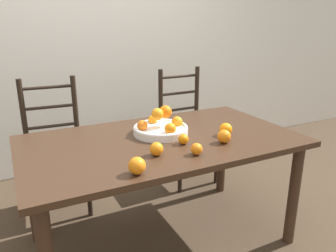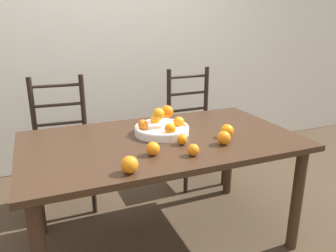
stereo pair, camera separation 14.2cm
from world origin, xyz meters
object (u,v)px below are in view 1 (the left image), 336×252
at_px(chair_right, 186,129).
at_px(orange_loose_1, 137,166).
at_px(orange_loose_0, 224,136).
at_px(fruit_bowl, 161,127).
at_px(orange_loose_4, 197,149).
at_px(orange_loose_2, 157,149).
at_px(orange_loose_3, 226,129).
at_px(chair_left, 55,150).
at_px(orange_loose_5, 183,139).

bearing_deg(chair_right, orange_loose_1, -130.06).
distance_m(orange_loose_0, chair_right, 1.06).
height_order(fruit_bowl, orange_loose_4, fruit_bowl).
bearing_deg(chair_right, orange_loose_2, -128.46).
bearing_deg(orange_loose_3, orange_loose_0, -130.31).
bearing_deg(fruit_bowl, chair_right, 49.35).
bearing_deg(orange_loose_1, chair_left, 101.24).
distance_m(orange_loose_1, orange_loose_2, 0.24).
distance_m(orange_loose_0, orange_loose_1, 0.63).
distance_m(fruit_bowl, orange_loose_5, 0.23).
bearing_deg(orange_loose_0, orange_loose_2, 179.11).
distance_m(fruit_bowl, orange_loose_1, 0.58).
bearing_deg(orange_loose_5, orange_loose_2, -158.84).
distance_m(orange_loose_0, orange_loose_5, 0.24).
relative_size(orange_loose_1, orange_loose_3, 1.04).
xyz_separation_m(orange_loose_2, orange_loose_4, (0.20, -0.09, -0.00)).
bearing_deg(orange_loose_5, orange_loose_0, -21.28).
relative_size(fruit_bowl, orange_loose_0, 4.33).
relative_size(fruit_bowl, chair_left, 0.34).
bearing_deg(orange_loose_3, orange_loose_5, -177.27).
bearing_deg(chair_right, orange_loose_4, -118.35).
distance_m(orange_loose_1, orange_loose_5, 0.45).
relative_size(chair_left, chair_right, 1.00).
distance_m(orange_loose_3, orange_loose_4, 0.37).
xyz_separation_m(orange_loose_0, orange_loose_5, (-0.23, 0.09, -0.01)).
xyz_separation_m(orange_loose_3, orange_loose_5, (-0.31, -0.01, -0.01)).
bearing_deg(fruit_bowl, chair_left, 130.80).
height_order(chair_left, chair_right, same).
bearing_deg(orange_loose_5, orange_loose_1, -147.69).
xyz_separation_m(orange_loose_2, chair_left, (-0.40, 0.97, -0.28)).
relative_size(fruit_bowl, orange_loose_4, 5.36).
bearing_deg(chair_left, orange_loose_4, -57.33).
bearing_deg(orange_loose_0, orange_loose_3, 49.69).
relative_size(orange_loose_1, chair_left, 0.08).
bearing_deg(orange_loose_4, chair_left, 119.40).
bearing_deg(chair_left, chair_right, 3.27).
height_order(orange_loose_2, orange_loose_3, orange_loose_3).
bearing_deg(fruit_bowl, orange_loose_3, -31.11).
distance_m(orange_loose_1, chair_left, 1.19).
height_order(orange_loose_1, chair_left, chair_left).
bearing_deg(orange_loose_1, orange_loose_2, 42.76).
distance_m(orange_loose_0, orange_loose_4, 0.25).
bearing_deg(orange_loose_3, fruit_bowl, 148.89).
xyz_separation_m(orange_loose_5, chair_right, (0.53, 0.89, -0.28)).
xyz_separation_m(orange_loose_4, chair_left, (-0.60, 1.06, -0.28)).
bearing_deg(orange_loose_4, chair_right, 62.68).
relative_size(orange_loose_0, chair_left, 0.08).
bearing_deg(orange_loose_0, chair_right, 72.48).
height_order(orange_loose_2, chair_right, chair_right).
distance_m(fruit_bowl, orange_loose_3, 0.41).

